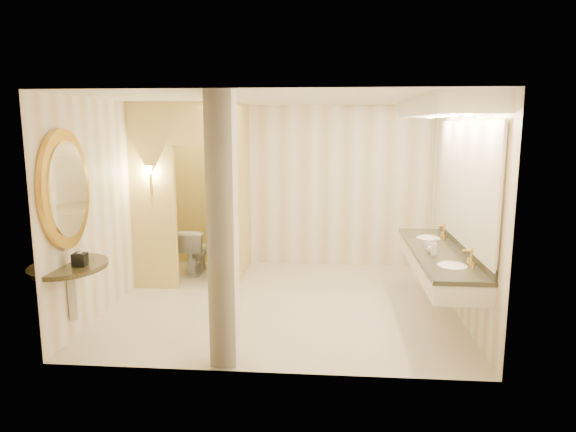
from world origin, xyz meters
name	(u,v)px	position (x,y,z in m)	size (l,w,h in m)	color
floor	(283,303)	(0.00, 0.00, 0.00)	(4.50, 4.50, 0.00)	beige
ceiling	(283,99)	(0.00, 0.00, 2.70)	(4.50, 4.50, 0.00)	silver
wall_back	(294,186)	(0.00, 2.00, 1.35)	(4.50, 0.02, 2.70)	white
wall_front	(263,237)	(0.00, -2.00, 1.35)	(4.50, 0.02, 2.70)	white
wall_left	(117,202)	(-2.25, 0.00, 1.35)	(0.02, 4.00, 2.70)	white
wall_right	(458,207)	(2.25, 0.00, 1.35)	(0.02, 4.00, 2.70)	white
toilet_closet	(215,191)	(-1.12, 0.97, 1.39)	(1.50, 1.55, 2.70)	#E5D577
wall_sconce	(150,171)	(-1.93, 0.43, 1.73)	(0.14, 0.14, 0.42)	gold
vanity	(445,188)	(1.98, -0.40, 1.63)	(0.75, 2.76, 2.09)	silver
console_shelf	(67,222)	(-2.21, -1.40, 1.34)	(0.99, 0.99, 1.95)	black
pillar	(223,232)	(-0.42, -1.80, 1.35)	(0.26, 0.26, 2.70)	silver
tissue_box	(80,260)	(-2.07, -1.46, 0.94)	(0.14, 0.14, 0.14)	black
toilet	(195,251)	(-1.56, 1.32, 0.37)	(0.41, 0.72, 0.73)	white
soap_bottle_a	(428,244)	(1.82, -0.40, 0.94)	(0.06, 0.06, 0.14)	beige
soap_bottle_b	(431,248)	(1.83, -0.56, 0.94)	(0.10, 0.10, 0.13)	silver
soap_bottle_c	(434,248)	(1.83, -0.72, 0.98)	(0.08, 0.08, 0.21)	#C6B28C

